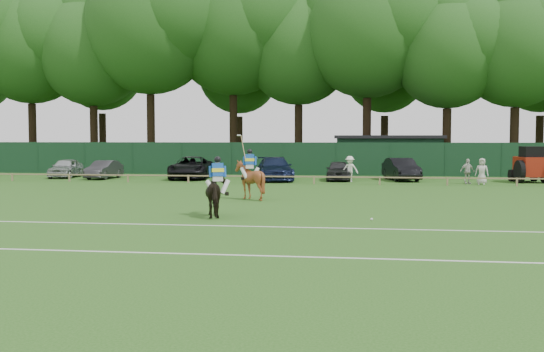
% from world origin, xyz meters
% --- Properties ---
extents(ground, '(160.00, 160.00, 0.00)m').
position_xyz_m(ground, '(0.00, 0.00, 0.00)').
color(ground, '#1E4C14').
rests_on(ground, ground).
extents(horse_dark, '(1.49, 2.12, 1.63)m').
position_xyz_m(horse_dark, '(-1.26, 1.38, 0.82)').
color(horse_dark, black).
rests_on(horse_dark, ground).
extents(horse_chestnut, '(1.67, 1.82, 1.82)m').
position_xyz_m(horse_chestnut, '(-1.23, 7.85, 0.91)').
color(horse_chestnut, brown).
rests_on(horse_chestnut, ground).
extents(sedan_silver, '(2.14, 4.23, 1.38)m').
position_xyz_m(sedan_silver, '(-17.12, 21.86, 0.69)').
color(sedan_silver, '#B3B7B9').
rests_on(sedan_silver, ground).
extents(sedan_grey, '(1.44, 3.87, 1.26)m').
position_xyz_m(sedan_grey, '(-13.90, 21.03, 0.63)').
color(sedan_grey, '#323134').
rests_on(sedan_grey, ground).
extents(suv_black, '(3.06, 5.76, 1.54)m').
position_xyz_m(suv_black, '(-7.82, 21.72, 0.77)').
color(suv_black, black).
rests_on(suv_black, ground).
extents(sedan_navy, '(3.37, 5.72, 1.56)m').
position_xyz_m(sedan_navy, '(-1.87, 20.94, 0.78)').
color(sedan_navy, '#121B39').
rests_on(sedan_navy, ground).
extents(hatch_grey, '(1.67, 3.96, 1.33)m').
position_xyz_m(hatch_grey, '(2.36, 21.48, 0.67)').
color(hatch_grey, '#2A2B2D').
rests_on(hatch_grey, ground).
extents(estate_black, '(2.52, 4.77, 1.49)m').
position_xyz_m(estate_black, '(6.53, 22.20, 0.75)').
color(estate_black, black).
rests_on(estate_black, ground).
extents(spectator_left, '(1.14, 0.74, 1.67)m').
position_xyz_m(spectator_left, '(3.14, 20.31, 0.84)').
color(spectator_left, white).
rests_on(spectator_left, ground).
extents(spectator_mid, '(0.99, 0.67, 1.57)m').
position_xyz_m(spectator_mid, '(10.38, 19.44, 0.78)').
color(spectator_mid, beige).
rests_on(spectator_mid, ground).
extents(spectator_right, '(0.89, 0.69, 1.61)m').
position_xyz_m(spectator_right, '(11.20, 19.14, 0.81)').
color(spectator_right, beige).
rests_on(spectator_right, ground).
extents(rider_dark, '(0.92, 0.54, 1.41)m').
position_xyz_m(rider_dark, '(-1.26, 1.37, 1.55)').
color(rider_dark, silver).
rests_on(rider_dark, ground).
extents(rider_chestnut, '(0.95, 0.55, 2.05)m').
position_xyz_m(rider_chestnut, '(-1.23, 7.83, 1.71)').
color(rider_chestnut, silver).
rests_on(rider_chestnut, ground).
extents(polo_ball, '(0.09, 0.09, 0.09)m').
position_xyz_m(polo_ball, '(4.27, 1.08, 0.04)').
color(polo_ball, silver).
rests_on(polo_ball, ground).
extents(pitch_lines, '(60.00, 5.10, 0.01)m').
position_xyz_m(pitch_lines, '(0.00, -3.50, 0.01)').
color(pitch_lines, silver).
rests_on(pitch_lines, ground).
extents(pitch_rail, '(62.10, 0.10, 0.50)m').
position_xyz_m(pitch_rail, '(0.00, 18.00, 0.45)').
color(pitch_rail, '#997F5B').
rests_on(pitch_rail, ground).
extents(perimeter_fence, '(92.08, 0.08, 2.50)m').
position_xyz_m(perimeter_fence, '(0.00, 27.00, 1.25)').
color(perimeter_fence, '#14351E').
rests_on(perimeter_fence, ground).
extents(utility_shed, '(8.40, 4.40, 3.04)m').
position_xyz_m(utility_shed, '(6.00, 30.00, 1.54)').
color(utility_shed, '#14331E').
rests_on(utility_shed, ground).
extents(tree_row, '(96.00, 12.00, 21.00)m').
position_xyz_m(tree_row, '(2.00, 35.00, 0.00)').
color(tree_row, '#26561C').
rests_on(tree_row, ground).
extents(tractor, '(2.14, 2.94, 2.31)m').
position_xyz_m(tractor, '(14.53, 21.35, 1.09)').
color(tractor, maroon).
rests_on(tractor, ground).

